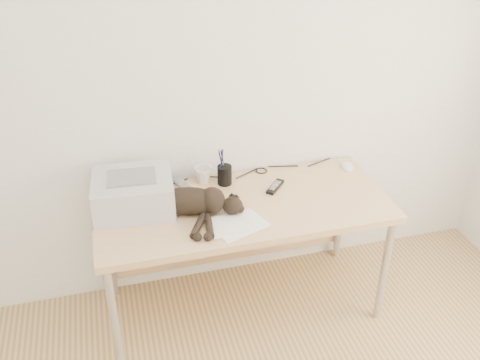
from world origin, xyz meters
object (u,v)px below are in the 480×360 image
object	(u,v)px
cat	(184,203)
pen_cup	(225,175)
mug	(203,175)
mouse	(347,164)
desk	(239,215)
printer	(133,193)

from	to	relation	value
cat	pen_cup	bearing A→B (deg)	56.74
mug	mouse	distance (m)	0.88
desk	mouse	distance (m)	0.75
desk	printer	distance (m)	0.61
desk	pen_cup	size ratio (longest dim) A/B	7.52
mug	desk	bearing A→B (deg)	-50.44
desk	cat	bearing A→B (deg)	-162.50
mouse	pen_cup	bearing A→B (deg)	-166.66
desk	printer	bearing A→B (deg)	177.50
pen_cup	cat	bearing A→B (deg)	-138.23
printer	pen_cup	bearing A→B (deg)	12.95
mug	mouse	bearing A→B (deg)	-3.50
printer	cat	world-z (taller)	printer
cat	mug	distance (m)	0.34
pen_cup	mouse	xyz separation A→B (m)	(0.77, -0.01, -0.04)
cat	mouse	world-z (taller)	cat
printer	cat	size ratio (longest dim) A/B	0.66
mug	cat	bearing A→B (deg)	-118.73
desk	cat	distance (m)	0.39
printer	mug	xyz separation A→B (m)	(0.41, 0.17, -0.05)
cat	printer	bearing A→B (deg)	167.95
pen_cup	mug	bearing A→B (deg)	157.20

